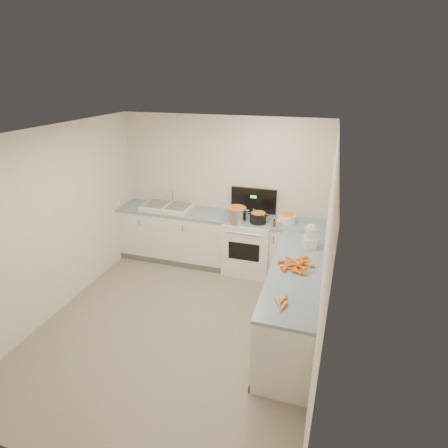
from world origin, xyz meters
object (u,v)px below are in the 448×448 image
(sink, at_px, (168,207))
(steel_pot, at_px, (236,215))
(mixing_bowl, at_px, (286,218))
(spice_jar, at_px, (278,224))
(food_processor, at_px, (310,238))
(stove, at_px, (248,244))
(black_pot, at_px, (258,218))
(extract_bottle, at_px, (274,224))

(sink, distance_m, steel_pot, 1.28)
(steel_pot, relative_size, mixing_bowl, 1.14)
(sink, xyz_separation_m, steel_pot, (1.27, -0.17, 0.06))
(spice_jar, xyz_separation_m, food_processor, (0.51, -0.57, 0.10))
(stove, relative_size, food_processor, 4.23)
(mixing_bowl, distance_m, food_processor, 0.87)
(black_pot, xyz_separation_m, spice_jar, (0.32, -0.05, -0.03))
(sink, xyz_separation_m, spice_jar, (1.94, -0.20, 0.00))
(stove, relative_size, black_pot, 5.30)
(steel_pot, bearing_deg, mixing_bowl, 11.93)
(food_processor, bearing_deg, extract_bottle, 136.61)
(steel_pot, height_order, black_pot, steel_pot)
(sink, distance_m, food_processor, 2.57)
(steel_pot, xyz_separation_m, spice_jar, (0.67, -0.03, -0.06))
(black_pot, bearing_deg, stove, 142.34)
(stove, height_order, black_pot, stove)
(sink, xyz_separation_m, black_pot, (1.62, -0.15, 0.03))
(steel_pot, bearing_deg, black_pot, 3.08)
(black_pot, bearing_deg, extract_bottle, -17.78)
(extract_bottle, bearing_deg, mixing_bowl, 57.24)
(steel_pot, xyz_separation_m, extract_bottle, (0.62, -0.07, -0.05))
(sink, bearing_deg, stove, -0.62)
(sink, height_order, spice_jar, sink)
(sink, bearing_deg, spice_jar, -5.80)
(mixing_bowl, height_order, extract_bottle, mixing_bowl)
(sink, height_order, black_pot, sink)
(extract_bottle, height_order, spice_jar, extract_bottle)
(steel_pot, height_order, food_processor, food_processor)
(steel_pot, bearing_deg, stove, 39.75)
(stove, xyz_separation_m, steel_pot, (-0.18, -0.15, 0.57))
(stove, relative_size, extract_bottle, 13.17)
(food_processor, bearing_deg, sink, 162.62)
(sink, xyz_separation_m, food_processor, (2.45, -0.77, 0.10))
(black_pot, bearing_deg, mixing_bowl, 19.03)
(extract_bottle, bearing_deg, black_pot, 162.22)
(stove, xyz_separation_m, extract_bottle, (0.44, -0.22, 0.52))
(stove, xyz_separation_m, food_processor, (1.00, -0.75, 0.60))
(spice_jar, distance_m, food_processor, 0.77)
(stove, xyz_separation_m, sink, (-1.45, 0.02, 0.50))
(stove, bearing_deg, extract_bottle, -26.40)
(extract_bottle, distance_m, food_processor, 0.78)
(steel_pot, bearing_deg, sink, 172.53)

